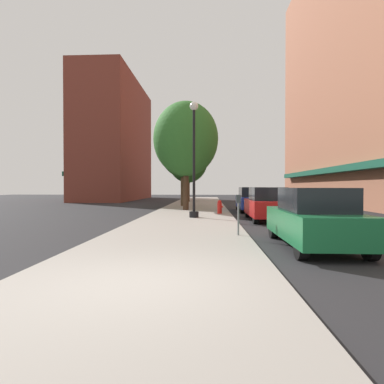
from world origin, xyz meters
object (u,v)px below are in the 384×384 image
(parking_meter_near, at_px, (238,210))
(tree_near, at_px, (186,139))
(car_blue, at_px, (252,200))
(car_green, at_px, (314,219))
(tree_far, at_px, (188,160))
(car_red, at_px, (267,204))
(lamppost, at_px, (194,157))
(fire_hydrant, at_px, (220,207))
(tree_mid, at_px, (183,151))

(parking_meter_near, distance_m, tree_near, 12.44)
(car_blue, bearing_deg, car_green, -87.96)
(tree_far, distance_m, car_red, 18.86)
(parking_meter_near, relative_size, car_red, 0.30)
(lamppost, xyz_separation_m, fire_hydrant, (1.39, 2.41, -2.68))
(car_green, bearing_deg, car_blue, 92.21)
(tree_near, distance_m, tree_mid, 4.54)
(parking_meter_near, distance_m, tree_mid, 16.71)
(fire_hydrant, bearing_deg, car_blue, 54.61)
(fire_hydrant, xyz_separation_m, car_green, (2.27, -9.89, 0.29))
(tree_near, height_order, car_red, tree_near)
(lamppost, distance_m, car_red, 4.38)
(car_blue, bearing_deg, fire_hydrant, -123.35)
(tree_mid, bearing_deg, car_green, -74.02)
(lamppost, bearing_deg, fire_hydrant, 59.95)
(parking_meter_near, relative_size, tree_near, 0.18)
(fire_hydrant, height_order, car_blue, car_blue)
(car_red, bearing_deg, fire_hydrant, 128.97)
(tree_far, height_order, car_red, tree_far)
(lamppost, height_order, parking_meter_near, lamppost)
(tree_mid, bearing_deg, car_red, -63.89)
(parking_meter_near, relative_size, tree_mid, 0.19)
(parking_meter_near, xyz_separation_m, tree_far, (-3.14, 23.60, 3.56))
(lamppost, distance_m, car_green, 8.67)
(fire_hydrant, bearing_deg, tree_near, 125.67)
(car_green, relative_size, car_blue, 1.00)
(car_blue, bearing_deg, tree_far, 115.12)
(tree_near, bearing_deg, car_green, -70.98)
(car_blue, bearing_deg, car_red, -87.96)
(tree_mid, distance_m, car_green, 18.55)
(tree_near, xyz_separation_m, tree_mid, (-0.53, 4.50, -0.27))
(fire_hydrant, distance_m, car_red, 3.49)
(parking_meter_near, xyz_separation_m, car_green, (1.95, -1.43, -0.14))
(lamppost, relative_size, car_green, 1.37)
(car_red, bearing_deg, tree_near, 126.36)
(tree_far, bearing_deg, fire_hydrant, -79.44)
(car_green, bearing_deg, lamppost, 118.29)
(tree_mid, height_order, car_blue, tree_mid)
(tree_far, distance_m, car_blue, 13.51)
(tree_near, bearing_deg, parking_meter_near, -77.69)
(lamppost, bearing_deg, tree_near, 98.34)
(lamppost, relative_size, tree_near, 0.80)
(fire_hydrant, relative_size, car_green, 0.18)
(lamppost, relative_size, parking_meter_near, 4.50)
(tree_mid, relative_size, car_green, 1.57)
(tree_mid, bearing_deg, parking_meter_near, -79.23)
(parking_meter_near, xyz_separation_m, car_blue, (1.95, 11.65, -0.14))
(parking_meter_near, xyz_separation_m, tree_near, (-2.51, 11.51, 3.98))
(parking_meter_near, distance_m, car_red, 6.14)
(car_green, xyz_separation_m, car_red, (0.00, 7.25, 0.00))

